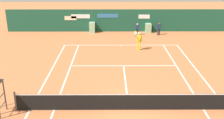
# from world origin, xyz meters

# --- Properties ---
(ground_plane) EXTENTS (80.00, 80.00, 0.01)m
(ground_plane) POSITION_xyz_m (-0.00, 0.58, 0.00)
(ground_plane) COLOR #C67042
(tennis_net) EXTENTS (12.10, 0.10, 1.07)m
(tennis_net) POSITION_xyz_m (0.00, 0.00, 0.51)
(tennis_net) COLOR #4C4C51
(tennis_net) RESTS_ON ground_plane
(sponsor_back_wall) EXTENTS (25.00, 1.02, 2.46)m
(sponsor_back_wall) POSITION_xyz_m (-0.01, 16.97, 1.19)
(sponsor_back_wall) COLOR #194C38
(sponsor_back_wall) RESTS_ON ground_plane
(player_on_baseline) EXTENTS (0.77, 0.67, 1.84)m
(player_on_baseline) POSITION_xyz_m (1.50, 10.22, 0.98)
(player_on_baseline) COLOR yellow
(player_on_baseline) RESTS_ON ground_plane
(ball_kid_centre_post) EXTENTS (0.45, 0.23, 1.36)m
(ball_kid_centre_post) POSITION_xyz_m (4.16, 15.32, 0.78)
(ball_kid_centre_post) COLOR black
(ball_kid_centre_post) RESTS_ON ground_plane
(ball_kid_left_post) EXTENTS (0.42, 0.20, 1.27)m
(ball_kid_left_post) POSITION_xyz_m (1.86, 15.32, 0.73)
(ball_kid_left_post) COLOR black
(ball_kid_left_post) RESTS_ON ground_plane
(tennis_ball_by_sideline) EXTENTS (0.07, 0.07, 0.07)m
(tennis_ball_by_sideline) POSITION_xyz_m (-4.05, 3.41, 0.03)
(tennis_ball_by_sideline) COLOR #CCE033
(tennis_ball_by_sideline) RESTS_ON ground_plane
(tennis_ball_near_service_line) EXTENTS (0.07, 0.07, 0.07)m
(tennis_ball_near_service_line) POSITION_xyz_m (4.83, 3.28, 0.03)
(tennis_ball_near_service_line) COLOR #CCE033
(tennis_ball_near_service_line) RESTS_ON ground_plane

